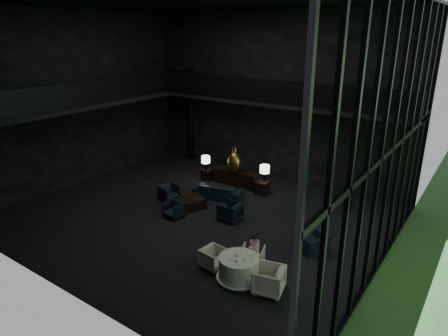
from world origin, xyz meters
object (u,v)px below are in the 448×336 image
Objects in this scene: child at (255,244)px; table_lamp_right at (265,170)px; dining_chair_east at (269,277)px; bronze_urn at (234,161)px; dining_table at (239,270)px; side_table_left at (207,174)px; lounge_armchair_west at (169,192)px; lounge_armchair_south at (174,210)px; sofa at (218,188)px; dining_chair_west at (213,258)px; lounge_armchair_east at (230,210)px; window_armchair at (313,241)px; coffee_table at (191,202)px; dining_chair_north at (253,256)px; table_lamp_left at (206,160)px; console at (236,178)px; side_table_right at (262,188)px.

table_lamp_right is at bearing -63.40° from child.
child is (-1.02, 0.92, 0.29)m from dining_chair_east.
bronze_urn is 7.64m from dining_table.
table_lamp_right reaches higher than side_table_left.
table_lamp_right is 0.98× the size of lounge_armchair_west.
dining_table reaches higher than lounge_armchair_south.
dining_chair_west is (3.08, -4.54, -0.12)m from sofa.
lounge_armchair_east is 3.96m from dining_table.
lounge_armchair_west reaches higher than window_armchair.
dining_chair_north reaches higher than coffee_table.
bronze_urn is 1.68× the size of table_lamp_left.
table_lamp_right is 0.78× the size of dining_chair_east.
console is 6.98m from dining_chair_north.
sofa is 2.45× the size of dining_chair_east.
dining_chair_east is at bearing -41.96° from side_table_left.
table_lamp_right is 7.37m from dining_chair_east.
bronze_urn is 6.87m from child.
table_lamp_right is at bearing 2.64° from bronze_urn.
dining_chair_north is 0.44m from child.
table_lamp_right reaches higher than lounge_armchair_south.
lounge_armchair_south and dining_chair_west have the same top height.
console is 3.05× the size of lounge_armchair_west.
sofa is (-1.37, -1.68, -0.67)m from table_lamp_right.
lounge_armchair_east reaches higher than coffee_table.
side_table_right is at bearing -145.45° from sofa.
dining_chair_west is (3.30, -6.30, -0.03)m from console.
coffee_table is at bearing 55.37° from dining_chair_west.
lounge_armchair_south is at bearing -62.41° from lounge_armchair_east.
table_lamp_left is at bearing -169.93° from console.
lounge_armchair_east is at bearing -69.14° from window_armchair.
coffee_table is 5.01m from child.
child is (4.41, -1.14, 0.43)m from lounge_armchair_south.
table_lamp_left is 0.31× the size of sofa.
dining_chair_north is at bearing -6.15° from window_armchair.
child is at bearing -51.84° from console.
coffee_table is (-1.74, -3.16, -0.90)m from table_lamp_right.
sofa is at bearing -132.32° from side_table_right.
dining_chair_west reaches higher than side_table_left.
dining_chair_north is at bearing 92.75° from dining_table.
dining_chair_north is (2.67, -5.27, 0.03)m from side_table_right.
dining_table is at bearing -55.99° from console.
window_armchair is 3.49m from dining_chair_west.
table_lamp_left is 1.10× the size of dining_chair_north.
table_lamp_right is at bearing 1.77° from side_table_left.
side_table_right is (3.20, -0.07, 0.04)m from side_table_left.
dining_chair_west is at bearing -51.32° from side_table_left.
side_table_right is 2.05m from sofa.
console is at bearing 90.00° from bronze_urn.
lounge_armchair_south is 1.12m from coffee_table.
dining_chair_east reaches higher than window_armchair.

